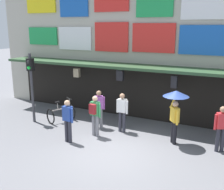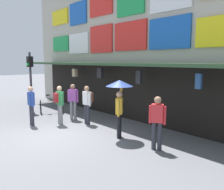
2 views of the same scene
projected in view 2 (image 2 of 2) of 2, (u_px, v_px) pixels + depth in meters
name	position (u px, v px, depth m)	size (l,w,h in m)	color
ground_plane	(53.00, 136.00, 8.69)	(80.00, 80.00, 0.00)	slate
shopfront	(139.00, 35.00, 11.09)	(18.00, 2.60, 8.00)	#B2AD9E
traffic_light_near	(30.00, 72.00, 12.74)	(0.32, 0.35, 3.20)	#38383D
bicycle_parked	(52.00, 106.00, 12.55)	(1.11, 1.35, 1.05)	black
pedestrian_in_green	(87.00, 102.00, 10.25)	(0.53, 0.36, 1.68)	#2D2D38
pedestrian_in_blue	(31.00, 104.00, 10.06)	(0.53, 0.27, 1.68)	#2D2D38
pedestrian_in_yellow	(73.00, 100.00, 11.06)	(0.44, 0.39, 1.68)	gray
pedestrian_in_red	(59.00, 102.00, 10.24)	(0.53, 0.38, 1.68)	gray
pedestrian_in_white	(157.00, 120.00, 7.25)	(0.48, 0.36, 1.68)	#2D2D38
pedestrian_with_umbrella	(119.00, 92.00, 8.34)	(0.96, 0.96, 2.08)	black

